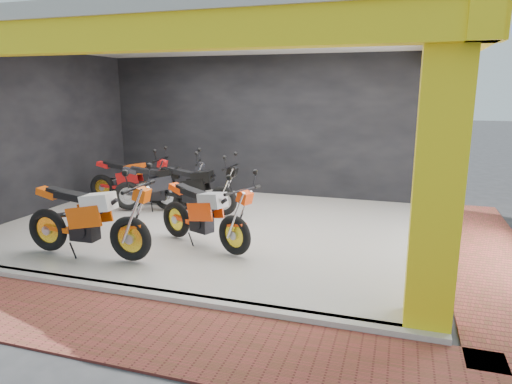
% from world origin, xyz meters
% --- Properties ---
extents(ground, '(80.00, 80.00, 0.00)m').
position_xyz_m(ground, '(0.00, 0.00, 0.00)').
color(ground, '#2D2D30').
rests_on(ground, ground).
extents(showroom_floor, '(8.00, 6.00, 0.10)m').
position_xyz_m(showroom_floor, '(0.00, 2.00, 0.05)').
color(showroom_floor, silver).
rests_on(showroom_floor, ground).
extents(showroom_ceiling, '(8.40, 6.40, 0.20)m').
position_xyz_m(showroom_ceiling, '(0.00, 2.00, 3.60)').
color(showroom_ceiling, beige).
rests_on(showroom_ceiling, corner_column).
extents(back_wall, '(8.20, 0.20, 3.50)m').
position_xyz_m(back_wall, '(0.00, 5.10, 1.75)').
color(back_wall, black).
rests_on(back_wall, ground).
extents(left_wall, '(0.20, 6.20, 3.50)m').
position_xyz_m(left_wall, '(-4.10, 2.00, 1.75)').
color(left_wall, black).
rests_on(left_wall, ground).
extents(corner_column, '(0.50, 0.50, 3.50)m').
position_xyz_m(corner_column, '(3.75, -0.75, 1.75)').
color(corner_column, yellow).
rests_on(corner_column, ground).
extents(header_beam_front, '(8.40, 0.30, 0.40)m').
position_xyz_m(header_beam_front, '(0.00, -1.00, 3.30)').
color(header_beam_front, yellow).
rests_on(header_beam_front, corner_column).
extents(header_beam_right, '(0.30, 6.40, 0.40)m').
position_xyz_m(header_beam_right, '(4.00, 2.00, 3.30)').
color(header_beam_right, yellow).
rests_on(header_beam_right, corner_column).
extents(floor_kerb, '(8.00, 0.20, 0.10)m').
position_xyz_m(floor_kerb, '(0.00, -1.02, 0.05)').
color(floor_kerb, silver).
rests_on(floor_kerb, ground).
extents(paver_front, '(9.00, 1.40, 0.03)m').
position_xyz_m(paver_front, '(0.00, -1.80, 0.01)').
color(paver_front, '#973931').
rests_on(paver_front, ground).
extents(paver_right, '(1.40, 7.00, 0.03)m').
position_xyz_m(paver_right, '(4.80, 2.00, 0.01)').
color(paver_right, '#973931').
rests_on(paver_right, ground).
extents(moto_hero, '(2.34, 0.89, 1.43)m').
position_xyz_m(moto_hero, '(-0.45, -0.21, 0.81)').
color(moto_hero, '#E55109').
rests_on(moto_hero, showroom_floor).
extents(moto_row_a, '(2.28, 1.54, 1.31)m').
position_xyz_m(moto_row_a, '(0.95, 0.52, 0.75)').
color(moto_row_a, '#FD410A').
rests_on(moto_row_a, showroom_floor).
extents(moto_row_b, '(2.09, 0.84, 1.26)m').
position_xyz_m(moto_row_b, '(-0.09, 2.64, 0.73)').
color(moto_row_b, black).
rests_on(moto_row_b, showroom_floor).
extents(moto_row_c, '(2.12, 0.92, 1.26)m').
position_xyz_m(moto_row_c, '(-1.94, 3.11, 0.73)').
color(moto_row_c, red).
rests_on(moto_row_c, showroom_floor).
extents(moto_row_d, '(2.23, 1.41, 1.28)m').
position_xyz_m(moto_row_d, '(-0.92, 2.85, 0.74)').
color(moto_row_d, black).
rests_on(moto_row_d, showroom_floor).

